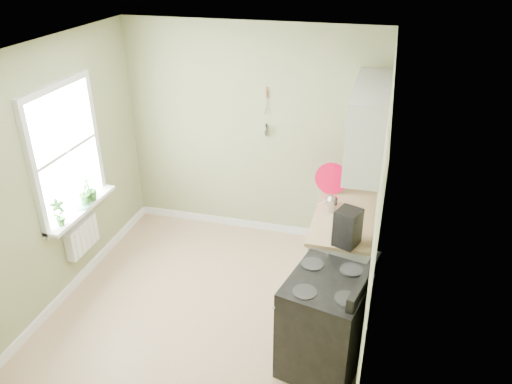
% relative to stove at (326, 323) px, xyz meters
% --- Properties ---
extents(floor, '(3.20, 3.60, 0.02)m').
position_rel_stove_xyz_m(floor, '(-1.28, 0.36, -0.49)').
color(floor, '#A4805B').
rests_on(floor, ground).
extents(ceiling, '(3.20, 3.60, 0.02)m').
position_rel_stove_xyz_m(ceiling, '(-1.28, 0.36, 2.23)').
color(ceiling, white).
rests_on(ceiling, wall_back).
extents(wall_back, '(3.20, 0.02, 2.70)m').
position_rel_stove_xyz_m(wall_back, '(-1.28, 2.17, 0.87)').
color(wall_back, '#909666').
rests_on(wall_back, floor).
extents(wall_left, '(0.02, 3.60, 2.70)m').
position_rel_stove_xyz_m(wall_left, '(-2.89, 0.36, 0.87)').
color(wall_left, '#909666').
rests_on(wall_left, floor).
extents(wall_right, '(0.02, 3.60, 2.70)m').
position_rel_stove_xyz_m(wall_right, '(0.33, 0.36, 0.87)').
color(wall_right, '#909666').
rests_on(wall_right, floor).
extents(base_cabinets, '(0.60, 1.60, 0.87)m').
position_rel_stove_xyz_m(base_cabinets, '(0.02, 1.36, -0.04)').
color(base_cabinets, silver).
rests_on(base_cabinets, floor).
extents(countertop, '(0.64, 1.60, 0.04)m').
position_rel_stove_xyz_m(countertop, '(0.01, 1.36, 0.41)').
color(countertop, tan).
rests_on(countertop, base_cabinets).
extents(upper_cabinets, '(0.35, 1.40, 0.80)m').
position_rel_stove_xyz_m(upper_cabinets, '(0.15, 1.46, 1.37)').
color(upper_cabinets, silver).
rests_on(upper_cabinets, wall_right).
extents(window, '(0.06, 1.14, 1.44)m').
position_rel_stove_xyz_m(window, '(-2.86, 0.66, 1.07)').
color(window, white).
rests_on(window, wall_left).
extents(window_sill, '(0.18, 1.14, 0.04)m').
position_rel_stove_xyz_m(window_sill, '(-2.79, 0.66, 0.40)').
color(window_sill, white).
rests_on(window_sill, wall_left).
extents(radiator, '(0.12, 0.50, 0.35)m').
position_rel_stove_xyz_m(radiator, '(-2.82, 0.61, 0.07)').
color(radiator, white).
rests_on(radiator, wall_left).
extents(wall_utensils, '(0.02, 0.14, 0.58)m').
position_rel_stove_xyz_m(wall_utensils, '(-1.08, 2.14, 1.09)').
color(wall_utensils, tan).
rests_on(wall_utensils, wall_back).
extents(stove, '(0.83, 0.90, 1.06)m').
position_rel_stove_xyz_m(stove, '(0.00, 0.00, 0.00)').
color(stove, black).
rests_on(stove, floor).
extents(stand_mixer, '(0.26, 0.33, 0.36)m').
position_rel_stove_xyz_m(stand_mixer, '(0.06, 2.10, 0.59)').
color(stand_mixer, '#B2B2B7').
rests_on(stand_mixer, countertop).
extents(kettle, '(0.19, 0.11, 0.19)m').
position_rel_stove_xyz_m(kettle, '(-0.15, 1.25, 0.53)').
color(kettle, silver).
rests_on(kettle, countertop).
extents(coffee_maker, '(0.28, 0.29, 0.36)m').
position_rel_stove_xyz_m(coffee_maker, '(0.08, 0.66, 0.61)').
color(coffee_maker, black).
rests_on(coffee_maker, countertop).
extents(red_tray, '(0.37, 0.06, 0.37)m').
position_rel_stove_xyz_m(red_tray, '(-0.20, 1.67, 0.62)').
color(red_tray, red).
rests_on(red_tray, countertop).
extents(jar, '(0.07, 0.07, 0.08)m').
position_rel_stove_xyz_m(jar, '(-0.13, 1.42, 0.47)').
color(jar, beige).
rests_on(jar, countertop).
extents(plant_a, '(0.18, 0.19, 0.30)m').
position_rel_stove_xyz_m(plant_a, '(-2.78, 0.26, 0.57)').
color(plant_a, '#2E6824').
rests_on(plant_a, window_sill).
extents(plant_b, '(0.16, 0.18, 0.28)m').
position_rel_stove_xyz_m(plant_b, '(-2.78, 0.74, 0.57)').
color(plant_b, '#2E6824').
rests_on(plant_b, window_sill).
extents(plant_c, '(0.21, 0.21, 0.28)m').
position_rel_stove_xyz_m(plant_c, '(-2.78, 0.84, 0.57)').
color(plant_c, '#2E6824').
rests_on(plant_c, window_sill).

